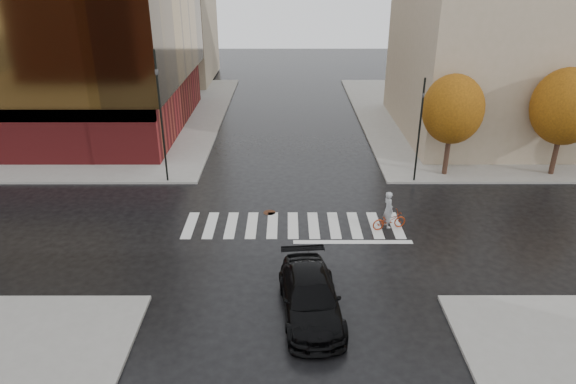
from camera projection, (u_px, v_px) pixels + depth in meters
name	position (u px, v px, depth m)	size (l,w,h in m)	color
ground	(293.00, 230.00, 26.95)	(120.00, 120.00, 0.00)	black
sidewalk_nw	(57.00, 117.00, 46.01)	(30.00, 30.00, 0.15)	gray
sidewalk_ne	(524.00, 117.00, 46.06)	(30.00, 30.00, 0.15)	gray
crosswalk	(293.00, 225.00, 27.40)	(12.00, 3.00, 0.01)	silver
office_glass	(9.00, 25.00, 39.87)	(27.00, 19.00, 16.00)	maroon
building_ne_tan	(516.00, 15.00, 38.66)	(16.00, 16.00, 18.00)	tan
tree_ne_a	(453.00, 109.00, 31.85)	(3.80, 3.80, 6.50)	#301D15
tree_ne_b	(566.00, 107.00, 31.79)	(4.20, 4.20, 6.89)	#301D15
sedan	(310.00, 297.00, 20.25)	(2.25, 5.54, 1.61)	black
cyclist	(389.00, 216.00, 26.78)	(1.97, 1.14, 2.12)	maroon
traffic_light_nw	(160.00, 107.00, 30.65)	(0.22, 0.18, 8.13)	black
traffic_light_ne	(420.00, 125.00, 31.13)	(0.16, 0.19, 6.50)	black
fire_hydrant	(156.00, 155.00, 35.83)	(0.24, 0.24, 0.66)	yellow
manhole	(270.00, 213.00, 28.76)	(0.69, 0.69, 0.01)	#482919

